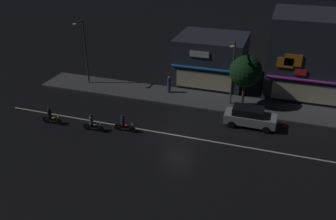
{
  "coord_description": "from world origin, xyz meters",
  "views": [
    {
      "loc": [
        7.08,
        -23.73,
        15.01
      ],
      "look_at": [
        -1.37,
        1.69,
        1.31
      ],
      "focal_mm": 37.72,
      "sensor_mm": 36.0,
      "label": 1
    }
  ],
  "objects_px": {
    "pedestrian_on_sidewalk": "(169,85)",
    "motorcycle_lead": "(93,124)",
    "streetlamp_west": "(84,47)",
    "motorcycle_opposite_lane": "(51,117)",
    "parked_car_near_kerb": "(250,117)",
    "motorcycle_following": "(124,125)",
    "traffic_cone": "(284,124)",
    "streetlamp_mid": "(233,68)"
  },
  "relations": [
    {
      "from": "pedestrian_on_sidewalk",
      "to": "motorcycle_lead",
      "type": "distance_m",
      "value": 9.9
    },
    {
      "from": "streetlamp_west",
      "to": "motorcycle_opposite_lane",
      "type": "distance_m",
      "value": 9.55
    },
    {
      "from": "motorcycle_lead",
      "to": "pedestrian_on_sidewalk",
      "type": "bearing_deg",
      "value": -105.99
    },
    {
      "from": "motorcycle_opposite_lane",
      "to": "pedestrian_on_sidewalk",
      "type": "bearing_deg",
      "value": -132.0
    },
    {
      "from": "parked_car_near_kerb",
      "to": "motorcycle_opposite_lane",
      "type": "height_order",
      "value": "parked_car_near_kerb"
    },
    {
      "from": "parked_car_near_kerb",
      "to": "motorcycle_following",
      "type": "xyz_separation_m",
      "value": [
        -9.75,
        -4.26,
        -0.24
      ]
    },
    {
      "from": "traffic_cone",
      "to": "motorcycle_opposite_lane",
      "type": "bearing_deg",
      "value": -163.09
    },
    {
      "from": "streetlamp_mid",
      "to": "motorcycle_lead",
      "type": "height_order",
      "value": "streetlamp_mid"
    },
    {
      "from": "streetlamp_west",
      "to": "parked_car_near_kerb",
      "type": "xyz_separation_m",
      "value": [
        17.71,
        -3.66,
        -3.34
      ]
    },
    {
      "from": "streetlamp_mid",
      "to": "motorcycle_lead",
      "type": "bearing_deg",
      "value": -140.37
    },
    {
      "from": "pedestrian_on_sidewalk",
      "to": "traffic_cone",
      "type": "bearing_deg",
      "value": -135.58
    },
    {
      "from": "streetlamp_west",
      "to": "motorcycle_opposite_lane",
      "type": "relative_size",
      "value": 3.61
    },
    {
      "from": "streetlamp_west",
      "to": "traffic_cone",
      "type": "distance_m",
      "value": 21.17
    },
    {
      "from": "motorcycle_lead",
      "to": "traffic_cone",
      "type": "xyz_separation_m",
      "value": [
        15.14,
        5.76,
        -0.36
      ]
    },
    {
      "from": "pedestrian_on_sidewalk",
      "to": "motorcycle_following",
      "type": "bearing_deg",
      "value": 143.32
    },
    {
      "from": "motorcycle_following",
      "to": "motorcycle_opposite_lane",
      "type": "height_order",
      "value": "same"
    },
    {
      "from": "motorcycle_opposite_lane",
      "to": "traffic_cone",
      "type": "xyz_separation_m",
      "value": [
        19.15,
        5.82,
        -0.36
      ]
    },
    {
      "from": "motorcycle_lead",
      "to": "motorcycle_opposite_lane",
      "type": "xyz_separation_m",
      "value": [
        -4.01,
        -0.06,
        0.0
      ]
    },
    {
      "from": "streetlamp_mid",
      "to": "motorcycle_following",
      "type": "height_order",
      "value": "streetlamp_mid"
    },
    {
      "from": "streetlamp_west",
      "to": "pedestrian_on_sidewalk",
      "type": "relative_size",
      "value": 3.93
    },
    {
      "from": "motorcycle_opposite_lane",
      "to": "traffic_cone",
      "type": "bearing_deg",
      "value": -165.47
    },
    {
      "from": "parked_car_near_kerb",
      "to": "motorcycle_opposite_lane",
      "type": "bearing_deg",
      "value": 17.33
    },
    {
      "from": "streetlamp_west",
      "to": "pedestrian_on_sidewalk",
      "type": "distance_m",
      "value": 9.69
    },
    {
      "from": "parked_car_near_kerb",
      "to": "motorcycle_following",
      "type": "bearing_deg",
      "value": 23.6
    },
    {
      "from": "motorcycle_lead",
      "to": "streetlamp_mid",
      "type": "bearing_deg",
      "value": -134.69
    },
    {
      "from": "streetlamp_mid",
      "to": "traffic_cone",
      "type": "bearing_deg",
      "value": -26.63
    },
    {
      "from": "motorcycle_lead",
      "to": "motorcycle_following",
      "type": "height_order",
      "value": "same"
    },
    {
      "from": "motorcycle_following",
      "to": "traffic_cone",
      "type": "height_order",
      "value": "motorcycle_following"
    },
    {
      "from": "traffic_cone",
      "to": "streetlamp_west",
      "type": "bearing_deg",
      "value": 171.94
    },
    {
      "from": "motorcycle_opposite_lane",
      "to": "motorcycle_lead",
      "type": "bearing_deg",
      "value": 178.49
    },
    {
      "from": "streetlamp_west",
      "to": "streetlamp_mid",
      "type": "bearing_deg",
      "value": -1.33
    },
    {
      "from": "streetlamp_west",
      "to": "pedestrian_on_sidewalk",
      "type": "xyz_separation_m",
      "value": [
        9.11,
        0.52,
        -3.26
      ]
    },
    {
      "from": "streetlamp_mid",
      "to": "parked_car_near_kerb",
      "type": "relative_size",
      "value": 1.44
    },
    {
      "from": "parked_car_near_kerb",
      "to": "motorcycle_opposite_lane",
      "type": "xyz_separation_m",
      "value": [
        -16.26,
        -5.08,
        -0.24
      ]
    },
    {
      "from": "parked_car_near_kerb",
      "to": "traffic_cone",
      "type": "xyz_separation_m",
      "value": [
        2.88,
        0.74,
        -0.59
      ]
    },
    {
      "from": "parked_car_near_kerb",
      "to": "motorcycle_following",
      "type": "distance_m",
      "value": 10.65
    },
    {
      "from": "pedestrian_on_sidewalk",
      "to": "motorcycle_opposite_lane",
      "type": "height_order",
      "value": "pedestrian_on_sidewalk"
    },
    {
      "from": "streetlamp_west",
      "to": "parked_car_near_kerb",
      "type": "distance_m",
      "value": 18.39
    },
    {
      "from": "motorcycle_following",
      "to": "motorcycle_opposite_lane",
      "type": "distance_m",
      "value": 6.56
    },
    {
      "from": "streetlamp_west",
      "to": "pedestrian_on_sidewalk",
      "type": "height_order",
      "value": "streetlamp_west"
    },
    {
      "from": "traffic_cone",
      "to": "motorcycle_lead",
      "type": "bearing_deg",
      "value": -159.17
    },
    {
      "from": "streetlamp_west",
      "to": "traffic_cone",
      "type": "bearing_deg",
      "value": -8.06
    }
  ]
}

